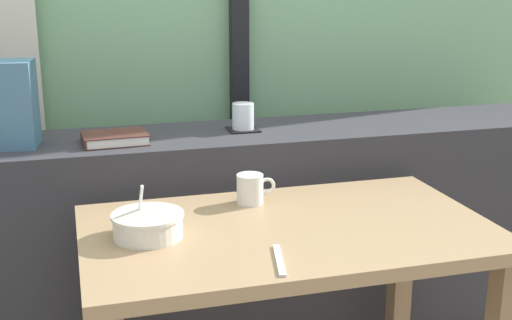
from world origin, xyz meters
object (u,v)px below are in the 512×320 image
object	(u,v)px
ceramic_mug	(251,189)
breakfast_table	(287,267)
coaster_square	(243,130)
juice_glass	(243,117)
soup_bowl	(148,225)
fork_utensil	(279,260)
closed_book	(114,138)

from	to	relation	value
ceramic_mug	breakfast_table	bearing A→B (deg)	-77.49
coaster_square	ceramic_mug	world-z (taller)	coaster_square
breakfast_table	juice_glass	bearing A→B (deg)	86.71
coaster_square	juice_glass	bearing A→B (deg)	180.00
breakfast_table	ceramic_mug	distance (m)	0.26
coaster_square	soup_bowl	xyz separation A→B (m)	(-0.39, -0.56, -0.10)
coaster_square	ceramic_mug	distance (m)	0.40
breakfast_table	coaster_square	size ratio (longest dim) A/B	10.57
coaster_square	fork_utensil	xyz separation A→B (m)	(-0.12, -0.79, -0.12)
closed_book	fork_utensil	distance (m)	0.80
closed_book	ceramic_mug	size ratio (longest dim) A/B	1.81
breakfast_table	fork_utensil	size ratio (longest dim) A/B	6.22
breakfast_table	juice_glass	distance (m)	0.65
coaster_square	fork_utensil	distance (m)	0.81
closed_book	soup_bowl	size ratio (longest dim) A/B	1.13
breakfast_table	fork_utensil	bearing A→B (deg)	-113.35
fork_utensil	ceramic_mug	xyz separation A→B (m)	(0.05, 0.41, 0.04)
soup_bowl	fork_utensil	world-z (taller)	soup_bowl
fork_utensil	closed_book	bearing A→B (deg)	125.26
breakfast_table	fork_utensil	world-z (taller)	fork_utensil
closed_book	soup_bowl	bearing A→B (deg)	-85.68
soup_bowl	coaster_square	bearing A→B (deg)	55.01
juice_glass	fork_utensil	size ratio (longest dim) A/B	0.51
coaster_square	juice_glass	world-z (taller)	juice_glass
coaster_square	closed_book	bearing A→B (deg)	-171.83
breakfast_table	closed_book	bearing A→B (deg)	127.34
fork_utensil	juice_glass	bearing A→B (deg)	93.52
juice_glass	soup_bowl	bearing A→B (deg)	-124.99
breakfast_table	soup_bowl	distance (m)	0.39
fork_utensil	ceramic_mug	size ratio (longest dim) A/B	1.50
soup_bowl	ceramic_mug	world-z (taller)	soup_bowl
breakfast_table	ceramic_mug	xyz separation A→B (m)	(-0.04, 0.20, 0.16)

